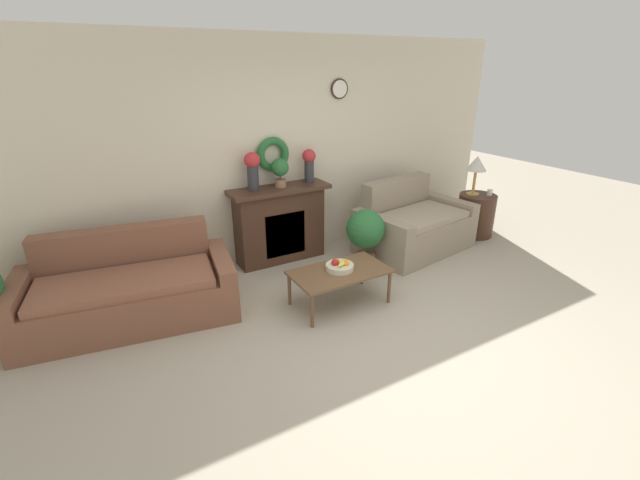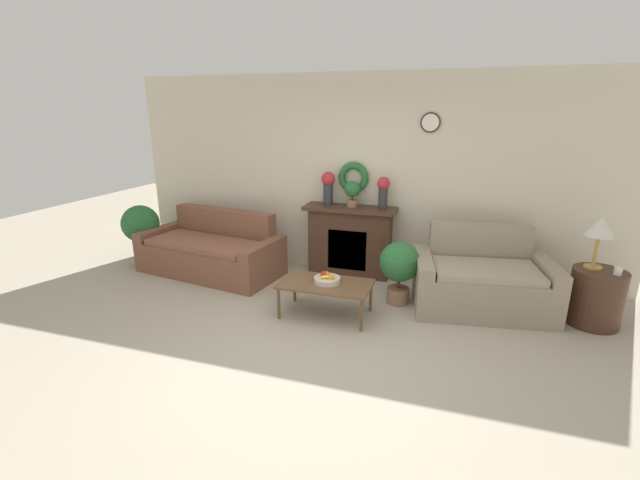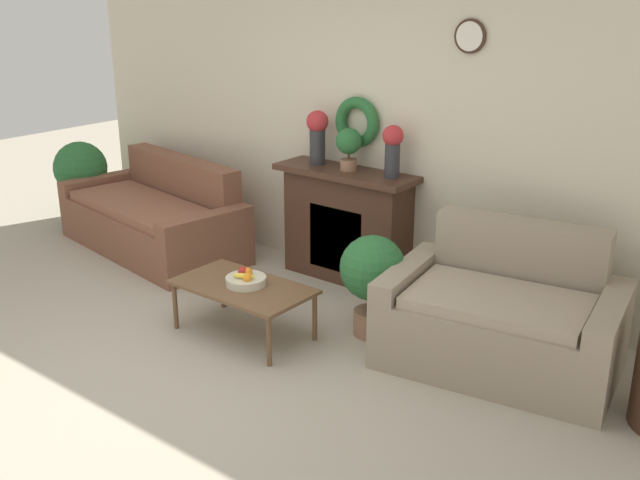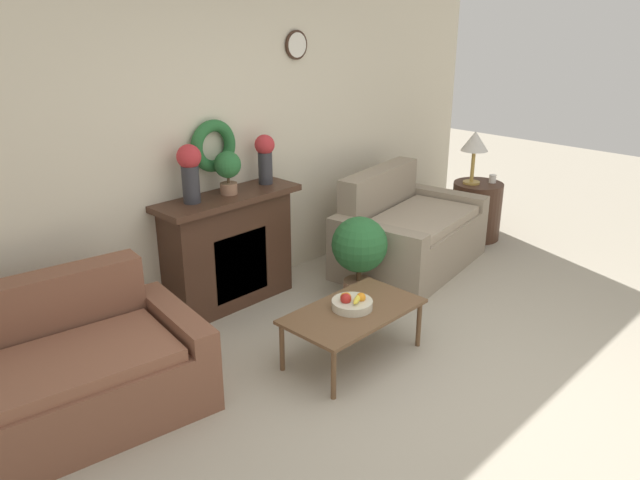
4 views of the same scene
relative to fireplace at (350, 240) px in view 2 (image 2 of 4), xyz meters
The scene contains 15 objects.
ground_plane 2.32m from the fireplace, 86.48° to the right, with size 16.00×16.00×0.00m, color #ADA38E.
wall_back 0.89m from the fireplace, 56.15° to the left, with size 6.80×0.16×2.70m.
fireplace is the anchor object (origin of this frame).
couch_left 1.96m from the fireplace, 164.77° to the right, with size 2.11×1.21×0.85m.
loveseat_right 1.82m from the fireplace, 18.57° to the right, with size 1.64×1.17×0.92m.
coffee_table 1.34m from the fireplace, 87.62° to the right, with size 1.01×0.57×0.39m.
fruit_bowl 1.31m from the fireplace, 87.17° to the right, with size 0.29×0.29×0.12m.
side_table_by_loveseat 2.94m from the fireplace, 12.80° to the right, with size 0.53×0.53×0.61m.
table_lamp 2.91m from the fireplace, 12.06° to the right, with size 0.28×0.28×0.56m.
mug 3.07m from the fireplace, 13.99° to the right, with size 0.08×0.08×0.08m.
vase_on_mantel_left 0.81m from the fireplace, behind, with size 0.19×0.19×0.45m.
vase_on_mantel_right 0.84m from the fireplace, ahead, with size 0.17×0.17×0.42m.
potted_plant_on_mantel 0.69m from the fireplace, 32.21° to the right, with size 0.22×0.22×0.35m.
potted_plant_floor_by_couch 3.14m from the fireplace, behind, with size 0.55×0.55×0.87m.
potted_plant_floor_by_loveseat 1.09m from the fireplace, 43.93° to the right, with size 0.47×0.47×0.76m.
Camera 2 is at (1.19, -3.26, 2.21)m, focal length 24.00 mm.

